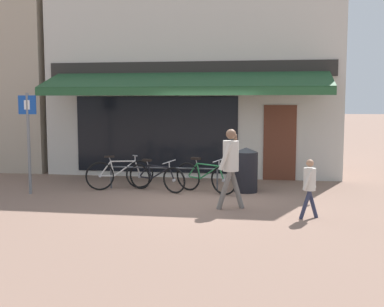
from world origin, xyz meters
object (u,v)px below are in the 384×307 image
(bicycle_black, at_px, (156,177))
(bicycle_green, at_px, (205,177))
(bicycle_silver, at_px, (120,174))
(litter_bin, at_px, (246,170))
(pedestrian_child, at_px, (310,182))
(pedestrian_adult, at_px, (231,160))
(parking_sign, at_px, (28,132))

(bicycle_black, relative_size, bicycle_green, 0.99)
(bicycle_silver, xyz_separation_m, litter_bin, (3.15, 0.10, 0.16))
(bicycle_silver, xyz_separation_m, bicycle_green, (2.19, -0.17, -0.00))
(bicycle_silver, bearing_deg, litter_bin, -25.39)
(bicycle_green, bearing_deg, bicycle_black, -153.62)
(bicycle_black, distance_m, litter_bin, 2.20)
(pedestrian_child, bearing_deg, bicycle_green, 130.74)
(bicycle_silver, distance_m, bicycle_black, 0.99)
(pedestrian_adult, height_order, parking_sign, parking_sign)
(litter_bin, bearing_deg, pedestrian_child, -62.59)
(bicycle_silver, height_order, pedestrian_adult, pedestrian_adult)
(bicycle_green, height_order, pedestrian_child, pedestrian_child)
(bicycle_silver, relative_size, pedestrian_child, 1.40)
(bicycle_green, relative_size, pedestrian_child, 1.42)
(pedestrian_adult, relative_size, pedestrian_child, 1.46)
(parking_sign, bearing_deg, bicycle_black, 15.04)
(bicycle_black, bearing_deg, parking_sign, -140.97)
(litter_bin, xyz_separation_m, parking_sign, (-5.07, -1.05, 0.92))
(pedestrian_child, bearing_deg, bicycle_black, 142.62)
(pedestrian_child, xyz_separation_m, parking_sign, (-6.37, 1.45, 0.78))
(bicycle_green, relative_size, litter_bin, 1.47)
(pedestrian_adult, xyz_separation_m, pedestrian_child, (1.52, -0.59, -0.33))
(bicycle_silver, bearing_deg, bicycle_green, -31.74)
(bicycle_silver, distance_m, pedestrian_adult, 3.50)
(bicycle_black, bearing_deg, litter_bin, 31.18)
(bicycle_silver, distance_m, parking_sign, 2.41)
(bicycle_silver, relative_size, pedestrian_adult, 0.95)
(bicycle_silver, distance_m, litter_bin, 3.16)
(pedestrian_adult, height_order, pedestrian_child, pedestrian_adult)
(bicycle_green, bearing_deg, pedestrian_child, -18.18)
(pedestrian_adult, relative_size, litter_bin, 1.52)
(litter_bin, bearing_deg, bicycle_green, -164.03)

